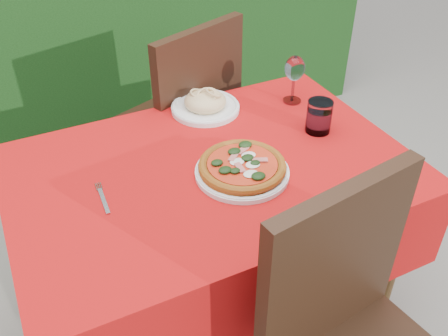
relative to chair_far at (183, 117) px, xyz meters
name	(u,v)px	position (x,y,z in m)	size (l,w,h in m)	color
ground	(214,313)	(-0.14, -0.59, -0.57)	(60.00, 60.00, 0.00)	slate
dining_table	(212,202)	(-0.14, -0.59, 0.02)	(1.26, 0.86, 0.75)	#412A15
chair_far	(183,117)	(0.00, 0.00, 0.00)	(0.58, 0.58, 1.00)	black
pizza_plate	(242,168)	(-0.07, -0.67, 0.20)	(0.33, 0.33, 0.06)	white
pasta_plate	(205,104)	(-0.01, -0.27, 0.20)	(0.25, 0.25, 0.07)	white
water_glass	(319,118)	(0.28, -0.57, 0.23)	(0.09, 0.09, 0.11)	silver
wine_glass	(295,70)	(0.32, -0.35, 0.31)	(0.08, 0.08, 0.19)	silver
fork	(104,201)	(-0.49, -0.61, 0.18)	(0.02, 0.16, 0.00)	#B0B0B7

